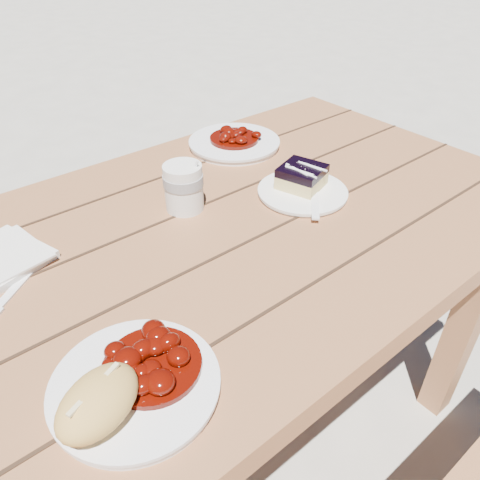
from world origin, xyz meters
TOP-DOWN VIEW (x-y plane):
  - picnic_table at (0.00, -0.00)m, footprint 2.00×1.55m
  - main_plate at (-0.01, -0.24)m, footprint 0.22×0.22m
  - goulash_stew at (0.02, -0.23)m, footprint 0.13×0.13m
  - bread_roll at (-0.06, -0.26)m, footprint 0.14×0.11m
  - dessert_plate at (0.52, -0.02)m, footprint 0.19×0.19m
  - blueberry_cake at (0.53, -0.01)m, footprint 0.11×0.11m
  - fork_dessert at (0.50, -0.08)m, footprint 0.13×0.13m
  - coffee_cup at (0.29, 0.09)m, footprint 0.08×0.08m
  - fork_table at (-0.06, 0.07)m, footprint 0.14×0.12m
  - second_plate at (0.56, 0.27)m, footprint 0.23×0.23m
  - second_stew at (0.56, 0.27)m, footprint 0.13×0.13m

SIDE VIEW (x-z plane):
  - picnic_table at x=0.00m, z-range 0.21..0.96m
  - fork_table at x=-0.06m, z-range 0.75..0.75m
  - dessert_plate at x=0.52m, z-range 0.75..0.76m
  - main_plate at x=-0.01m, z-range 0.75..0.77m
  - second_plate at x=0.56m, z-range 0.75..0.77m
  - fork_dessert at x=0.50m, z-range 0.76..0.76m
  - blueberry_cake at x=0.53m, z-range 0.76..0.81m
  - goulash_stew at x=0.02m, z-range 0.77..0.81m
  - second_stew at x=0.56m, z-range 0.77..0.81m
  - bread_roll at x=-0.06m, z-range 0.77..0.83m
  - coffee_cup at x=0.29m, z-range 0.75..0.85m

